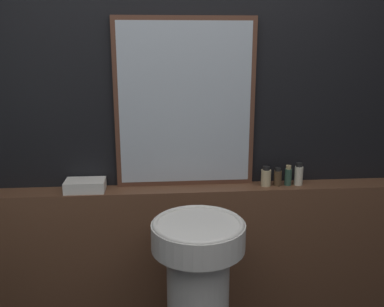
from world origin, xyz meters
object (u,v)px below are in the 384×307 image
mirror (185,104)px  pedestal_sink (198,298)px  shampoo_bottle (266,177)px  lotion_bottle (288,176)px  body_wash_bottle (299,175)px  conditioner_bottle (278,177)px  towel_stack (85,185)px

mirror → pedestal_sink: bearing=-87.1°
pedestal_sink → shampoo_bottle: size_ratio=8.18×
lotion_bottle → body_wash_bottle: (0.06, 0.00, 0.01)m
body_wash_bottle → lotion_bottle: bearing=180.0°
conditioner_bottle → body_wash_bottle: body_wash_bottle is taller
towel_stack → shampoo_bottle: (1.00, 0.00, 0.02)m
shampoo_bottle → lotion_bottle: lotion_bottle is taller
pedestal_sink → body_wash_bottle: size_ratio=7.11×
shampoo_bottle → pedestal_sink: bearing=-134.2°
shampoo_bottle → lotion_bottle: bearing=0.0°
body_wash_bottle → shampoo_bottle: bearing=180.0°
pedestal_sink → shampoo_bottle: shampoo_bottle is taller
shampoo_bottle → lotion_bottle: 0.13m
pedestal_sink → towel_stack: bearing=142.9°
mirror → lotion_bottle: bearing=-6.1°
towel_stack → conditioner_bottle: 1.07m
mirror → body_wash_bottle: bearing=-5.5°
pedestal_sink → shampoo_bottle: (0.42, 0.43, 0.46)m
pedestal_sink → body_wash_bottle: (0.61, 0.43, 0.47)m
mirror → lotion_bottle: (0.58, -0.06, -0.40)m
lotion_bottle → conditioner_bottle: bearing=180.0°
towel_stack → pedestal_sink: bearing=-37.1°
shampoo_bottle → conditioner_bottle: size_ratio=1.09×
mirror → towel_stack: mirror is taller
mirror → lotion_bottle: 0.71m
pedestal_sink → mirror: mirror is taller
pedestal_sink → shampoo_bottle: 0.76m
conditioner_bottle → lotion_bottle: size_ratio=0.90×
shampoo_bottle → body_wash_bottle: body_wash_bottle is taller
towel_stack → shampoo_bottle: bearing=0.0°
towel_stack → conditioner_bottle: (1.07, 0.00, 0.02)m
pedestal_sink → mirror: 1.00m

